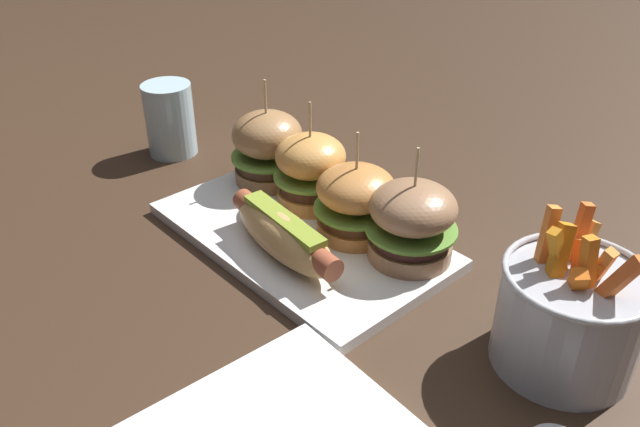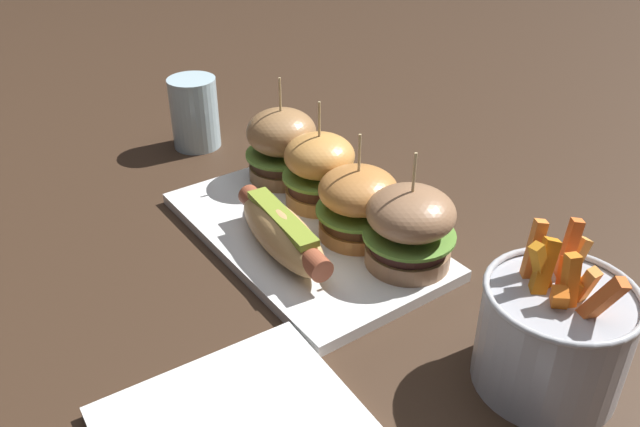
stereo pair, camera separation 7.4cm
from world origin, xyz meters
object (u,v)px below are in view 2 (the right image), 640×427
(slider_center_left, at_px, (319,169))
(platter_main, at_px, (303,234))
(fries_bucket, at_px, (553,334))
(hot_dog, at_px, (282,232))
(slider_far_right, at_px, (410,227))
(slider_center_right, at_px, (358,203))
(water_glass, at_px, (195,113))
(slider_far_left, at_px, (282,144))

(slider_center_left, bearing_deg, platter_main, -52.42)
(slider_center_left, height_order, fries_bucket, same)
(platter_main, height_order, hot_dog, hot_dog)
(slider_far_right, relative_size, fries_bucket, 0.89)
(slider_center_left, xyz_separation_m, slider_center_right, (0.09, -0.01, -0.00))
(hot_dog, bearing_deg, slider_center_right, 77.09)
(hot_dog, relative_size, fries_bucket, 1.22)
(slider_center_right, relative_size, fries_bucket, 0.86)
(slider_center_left, bearing_deg, hot_dog, -55.71)
(slider_center_left, height_order, water_glass, slider_center_left)
(hot_dog, relative_size, slider_center_left, 1.35)
(hot_dog, xyz_separation_m, slider_center_right, (0.02, 0.09, 0.02))
(slider_far_left, bearing_deg, fries_bucket, -0.59)
(platter_main, height_order, slider_far_left, slider_far_left)
(water_glass, bearing_deg, fries_bucket, 3.00)
(slider_far_right, xyz_separation_m, water_glass, (-0.44, -0.04, -0.01))
(slider_far_left, relative_size, slider_center_right, 1.09)
(slider_far_right, bearing_deg, fries_bucket, -2.72)
(hot_dog, relative_size, water_glass, 1.71)
(slider_far_left, bearing_deg, water_glass, -168.68)
(platter_main, distance_m, slider_center_right, 0.08)
(slider_far_right, bearing_deg, hot_dog, -133.34)
(slider_center_right, height_order, fries_bucket, fries_bucket)
(fries_bucket, distance_m, water_glass, 0.63)
(slider_far_left, relative_size, slider_far_right, 1.06)
(hot_dog, relative_size, slider_far_left, 1.29)
(slider_center_left, bearing_deg, fries_bucket, -1.13)
(slider_far_right, distance_m, fries_bucket, 0.20)
(platter_main, bearing_deg, water_glass, 177.37)
(slider_center_left, height_order, slider_center_right, slider_center_left)
(slider_center_right, xyz_separation_m, fries_bucket, (0.27, 0.00, -0.00))
(hot_dog, relative_size, slider_far_right, 1.36)
(slider_far_left, xyz_separation_m, slider_far_right, (0.25, 0.00, -0.00))
(fries_bucket, bearing_deg, hot_dog, -162.25)
(slider_center_left, relative_size, slider_center_right, 1.05)
(slider_center_left, relative_size, fries_bucket, 0.90)
(platter_main, distance_m, fries_bucket, 0.33)
(platter_main, height_order, water_glass, water_glass)
(platter_main, xyz_separation_m, slider_center_right, (0.05, 0.05, 0.05))
(slider_far_left, distance_m, slider_center_right, 0.17)
(platter_main, bearing_deg, slider_center_left, 127.58)
(slider_center_left, relative_size, slider_far_right, 1.01)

